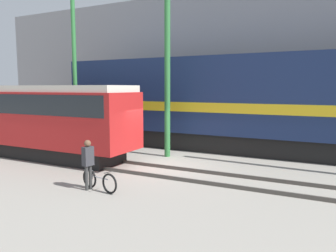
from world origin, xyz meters
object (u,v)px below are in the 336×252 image
at_px(streetcar, 23,116).
at_px(utility_pole_center, 167,69).
at_px(bicycle, 99,181).
at_px(person, 88,160).
at_px(freight_locomotive, 245,103).
at_px(utility_pole_left, 74,60).

height_order(streetcar, utility_pole_center, utility_pole_center).
bearing_deg(streetcar, bicycle, -22.45).
bearing_deg(person, utility_pole_center, 90.82).
distance_m(streetcar, bicycle, 8.00).
bearing_deg(person, freight_locomotive, 71.21).
height_order(streetcar, bicycle, streetcar).
height_order(utility_pole_left, utility_pole_center, utility_pole_left).
bearing_deg(utility_pole_center, person, -89.18).
relative_size(streetcar, utility_pole_center, 1.47).
bearing_deg(utility_pole_center, streetcar, -156.45).
bearing_deg(streetcar, person, -24.14).
bearing_deg(utility_pole_center, utility_pole_left, 180.00).
xyz_separation_m(person, utility_pole_left, (-6.01, 6.00, 3.96)).
bearing_deg(bicycle, utility_pole_center, 94.64).
distance_m(streetcar, utility_pole_left, 4.26).
xyz_separation_m(freight_locomotive, person, (-3.04, -8.94, -1.61)).
bearing_deg(freight_locomotive, utility_pole_left, -162.02).
relative_size(bicycle, person, 0.98).
distance_m(freight_locomotive, bicycle, 9.53).
distance_m(person, utility_pole_center, 6.85).
height_order(bicycle, utility_pole_left, utility_pole_left).
height_order(freight_locomotive, utility_pole_left, utility_pole_left).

